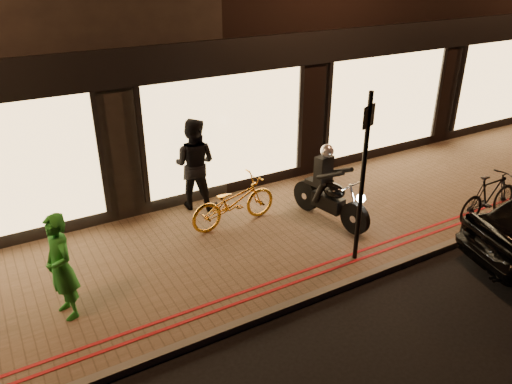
% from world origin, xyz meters
% --- Properties ---
extents(ground, '(90.00, 90.00, 0.00)m').
position_xyz_m(ground, '(0.00, 0.00, 0.00)').
color(ground, black).
rests_on(ground, ground).
extents(sidewalk, '(50.00, 4.00, 0.12)m').
position_xyz_m(sidewalk, '(0.00, 2.00, 0.06)').
color(sidewalk, brown).
rests_on(sidewalk, ground).
extents(kerb_stone, '(50.00, 0.14, 0.12)m').
position_xyz_m(kerb_stone, '(0.00, 0.05, 0.06)').
color(kerb_stone, '#59544C').
rests_on(kerb_stone, ground).
extents(red_kerb_lines, '(50.00, 0.26, 0.01)m').
position_xyz_m(red_kerb_lines, '(0.00, 0.55, 0.12)').
color(red_kerb_lines, maroon).
rests_on(red_kerb_lines, sidewalk).
extents(motorcycle, '(0.67, 1.93, 1.59)m').
position_xyz_m(motorcycle, '(1.22, 1.91, 0.73)').
color(motorcycle, black).
rests_on(motorcycle, sidewalk).
extents(sign_post, '(0.33, 0.16, 3.00)m').
position_xyz_m(sign_post, '(0.79, 0.54, 1.80)').
color(sign_post, black).
rests_on(sign_post, sidewalk).
extents(bicycle_gold, '(1.88, 0.75, 0.97)m').
position_xyz_m(bicycle_gold, '(-0.50, 2.71, 0.60)').
color(bicycle_gold, orange).
rests_on(bicycle_gold, sidewalk).
extents(bicycle_dark, '(1.66, 0.49, 0.99)m').
position_xyz_m(bicycle_dark, '(4.04, 0.34, 0.62)').
color(bicycle_dark, black).
rests_on(bicycle_dark, sidewalk).
extents(person_green, '(0.54, 0.69, 1.66)m').
position_xyz_m(person_green, '(-3.92, 1.50, 0.95)').
color(person_green, '#217D24').
rests_on(person_green, sidewalk).
extents(person_dark, '(1.20, 1.17, 1.94)m').
position_xyz_m(person_dark, '(-0.84, 3.80, 1.09)').
color(person_dark, black).
rests_on(person_dark, sidewalk).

